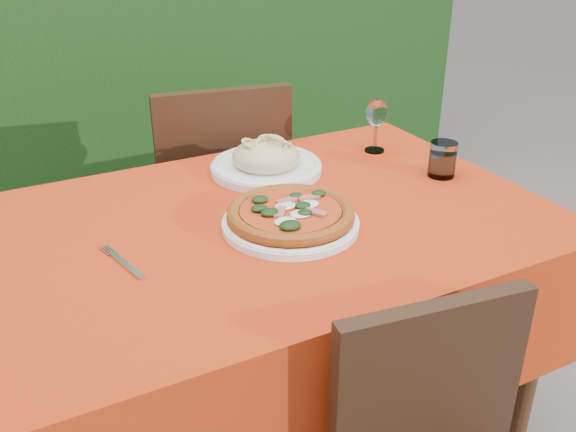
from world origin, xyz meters
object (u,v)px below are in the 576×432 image
pizza_plate (291,217)px  pasta_plate (266,161)px  wine_glass (377,115)px  water_glass (442,161)px  chair_far (221,199)px  fork (126,265)px

pizza_plate → pasta_plate: bearing=73.5°
pizza_plate → wine_glass: (0.43, 0.30, 0.08)m
pizza_plate → wine_glass: 0.53m
water_glass → wine_glass: (-0.05, 0.23, 0.07)m
pizza_plate → wine_glass: wine_glass is taller
chair_far → pasta_plate: 0.45m
fork → chair_far: bearing=42.5°
chair_far → wine_glass: size_ratio=5.93×
wine_glass → fork: size_ratio=0.87×
pizza_plate → fork: size_ratio=1.98×
pizza_plate → wine_glass: bearing=35.2°
chair_far → pizza_plate: 0.73m
pizza_plate → wine_glass: size_ratio=2.26×
pizza_plate → pasta_plate: 0.32m
pasta_plate → water_glass: bearing=-31.2°
wine_glass → pasta_plate: bearing=178.9°
pizza_plate → fork: (-0.36, 0.01, -0.02)m
pasta_plate → fork: (-0.45, -0.30, -0.03)m
pizza_plate → fork: pizza_plate is taller
chair_far → water_glass: bearing=132.4°
pasta_plate → wine_glass: wine_glass is taller
chair_far → fork: bearing=65.2°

